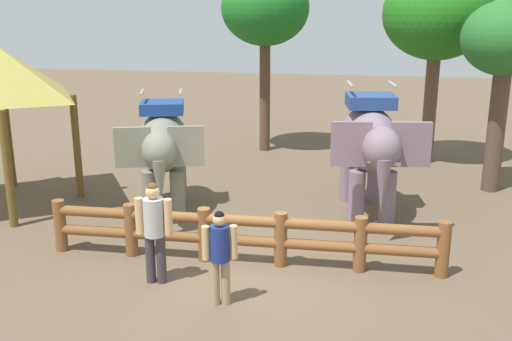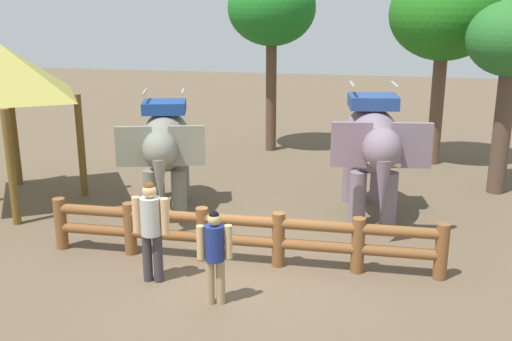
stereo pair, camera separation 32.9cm
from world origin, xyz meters
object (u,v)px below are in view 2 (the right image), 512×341
(log_fence, at_px, (240,233))
(tourist_woman_in_black, at_px, (151,225))
(elephant_center, at_px, (372,144))
(thatched_shelter, at_px, (4,74))
(tree_back_center, at_px, (272,10))
(tree_far_right, at_px, (512,45))
(tourist_man_in_blue, at_px, (215,251))
(elephant_near_left, at_px, (165,145))
(tree_far_left, at_px, (444,16))

(log_fence, bearing_deg, tourist_woman_in_black, -141.53)
(log_fence, relative_size, elephant_center, 2.10)
(tourist_woman_in_black, bearing_deg, elephant_center, 48.32)
(log_fence, relative_size, tourist_woman_in_black, 4.10)
(tourist_woman_in_black, xyz_separation_m, thatched_shelter, (-4.82, 3.40, 2.09))
(tree_back_center, bearing_deg, tree_far_right, -26.74)
(tourist_man_in_blue, relative_size, tree_far_right, 0.33)
(tourist_man_in_blue, bearing_deg, elephant_center, 63.22)
(tourist_woman_in_black, height_order, tree_far_right, tree_far_right)
(tourist_man_in_blue, bearing_deg, thatched_shelter, 147.00)
(thatched_shelter, bearing_deg, tourist_man_in_blue, -33.00)
(elephant_center, height_order, tourist_woman_in_black, elephant_center)
(thatched_shelter, height_order, tree_far_right, tree_far_right)
(elephant_near_left, height_order, tourist_man_in_blue, elephant_near_left)
(log_fence, relative_size, elephant_near_left, 2.25)
(tree_back_center, bearing_deg, elephant_near_left, -102.10)
(elephant_near_left, xyz_separation_m, tourist_woman_in_black, (1.02, -3.59, -0.52))
(tourist_woman_in_black, xyz_separation_m, tree_back_center, (0.34, 9.90, 3.43))
(elephant_near_left, xyz_separation_m, elephant_center, (4.68, 0.52, 0.13))
(log_fence, distance_m, elephant_near_left, 3.59)
(log_fence, distance_m, tourist_woman_in_black, 1.77)
(elephant_center, xyz_separation_m, tree_back_center, (-3.33, 5.78, 2.79))
(elephant_center, relative_size, tourist_woman_in_black, 1.95)
(elephant_near_left, relative_size, tree_back_center, 0.59)
(log_fence, distance_m, tourist_man_in_blue, 1.67)
(elephant_center, xyz_separation_m, tree_far_left, (1.80, 5.13, 2.66))
(log_fence, height_order, tree_back_center, tree_back_center)
(elephant_center, bearing_deg, log_fence, -127.33)
(tourist_man_in_blue, xyz_separation_m, thatched_shelter, (-6.12, 3.98, 2.22))
(thatched_shelter, bearing_deg, tree_back_center, 51.54)
(log_fence, relative_size, tourist_man_in_blue, 4.67)
(tree_far_right, bearing_deg, thatched_shelter, -164.62)
(log_fence, bearing_deg, thatched_shelter, 159.20)
(elephant_center, distance_m, tree_back_center, 7.23)
(elephant_near_left, distance_m, tree_back_center, 7.07)
(log_fence, height_order, tree_far_right, tree_far_right)
(tourist_man_in_blue, xyz_separation_m, tree_back_center, (-0.96, 10.47, 3.56))
(thatched_shelter, relative_size, tree_back_center, 0.67)
(elephant_near_left, bearing_deg, tourist_woman_in_black, -74.23)
(tree_far_left, distance_m, tree_far_right, 3.04)
(log_fence, xyz_separation_m, thatched_shelter, (-6.16, 2.34, 2.55))
(thatched_shelter, bearing_deg, tree_far_right, 15.38)
(elephant_near_left, height_order, thatched_shelter, thatched_shelter)
(elephant_near_left, bearing_deg, tree_far_right, 20.98)
(elephant_near_left, xyz_separation_m, tree_far_right, (7.87, 3.02, 2.17))
(thatched_shelter, distance_m, tree_far_right, 12.13)
(log_fence, xyz_separation_m, elephant_near_left, (-2.35, 2.53, 0.98))
(log_fence, relative_size, thatched_shelter, 1.98)
(log_fence, height_order, tourist_man_in_blue, tourist_man_in_blue)
(tourist_man_in_blue, distance_m, tree_back_center, 11.10)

